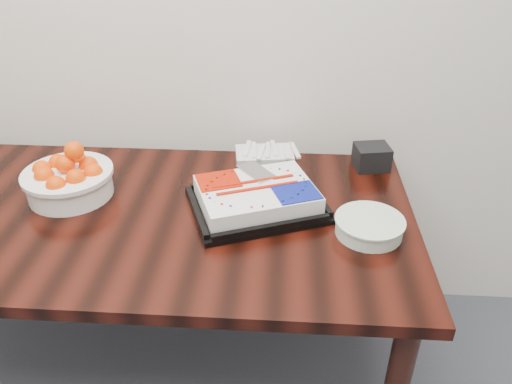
# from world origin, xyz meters

# --- Properties ---
(table) EXTENTS (1.80, 0.90, 0.75)m
(table) POSITION_xyz_m (0.00, 2.00, 0.66)
(table) COLOR black
(table) RESTS_ON ground
(cake_tray) EXTENTS (0.50, 0.45, 0.09)m
(cake_tray) POSITION_xyz_m (0.39, 2.04, 0.79)
(cake_tray) COLOR black
(cake_tray) RESTS_ON table
(tangerine_bowl) EXTENTS (0.30, 0.30, 0.19)m
(tangerine_bowl) POSITION_xyz_m (-0.24, 2.08, 0.83)
(tangerine_bowl) COLOR white
(tangerine_bowl) RESTS_ON table
(plate_stack) EXTENTS (0.21, 0.21, 0.05)m
(plate_stack) POSITION_xyz_m (0.74, 1.93, 0.78)
(plate_stack) COLOR white
(plate_stack) RESTS_ON table
(fork_bag) EXTENTS (0.23, 0.17, 0.06)m
(fork_bag) POSITION_xyz_m (0.40, 2.35, 0.78)
(fork_bag) COLOR silver
(fork_bag) RESTS_ON table
(napkin_box) EXTENTS (0.14, 0.12, 0.09)m
(napkin_box) POSITION_xyz_m (0.80, 2.35, 0.79)
(napkin_box) COLOR black
(napkin_box) RESTS_ON table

